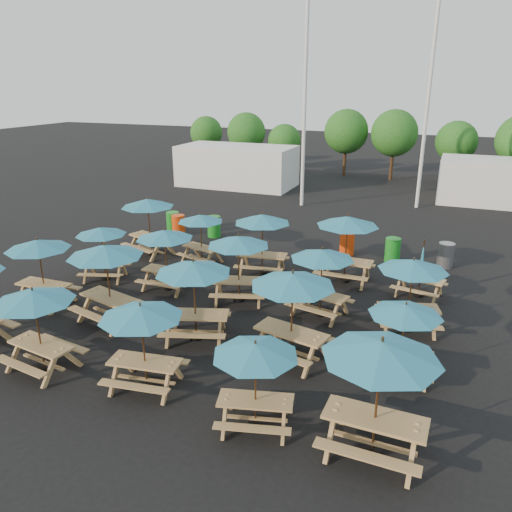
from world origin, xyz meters
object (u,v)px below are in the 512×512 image
at_px(picnic_unit_9, 193,272).
at_px(waste_bin_5, 446,255).
at_px(picnic_unit_15, 347,225).
at_px(waste_bin_4, 393,250).
at_px(picnic_unit_2, 101,234).
at_px(waste_bin_3, 347,244).
at_px(picnic_unit_11, 262,222).
at_px(waste_bin_2, 214,226).
at_px(picnic_unit_8, 141,317).
at_px(picnic_unit_18, 413,269).
at_px(picnic_unit_12, 255,354).
at_px(picnic_unit_19, 421,273).
at_px(picnic_unit_6, 165,238).
at_px(picnic_unit_1, 38,248).
at_px(picnic_unit_14, 322,258).
at_px(picnic_unit_13, 293,285).
at_px(picnic_unit_10, 238,245).
at_px(picnic_unit_4, 34,301).
at_px(waste_bin_1, 179,225).
at_px(picnic_unit_3, 148,206).
at_px(picnic_unit_17, 405,314).
at_px(waste_bin_0, 173,222).
at_px(picnic_unit_16, 381,357).

bearing_deg(picnic_unit_9, waste_bin_5, 35.52).
relative_size(picnic_unit_15, waste_bin_4, 2.54).
bearing_deg(picnic_unit_9, picnic_unit_2, 133.87).
xyz_separation_m(picnic_unit_15, waste_bin_3, (-0.55, 3.02, -1.70)).
height_order(picnic_unit_11, waste_bin_2, picnic_unit_11).
height_order(picnic_unit_8, picnic_unit_18, picnic_unit_18).
distance_m(picnic_unit_12, waste_bin_2, 14.20).
bearing_deg(picnic_unit_19, picnic_unit_2, -154.78).
bearing_deg(picnic_unit_6, waste_bin_5, 34.49).
xyz_separation_m(picnic_unit_15, picnic_unit_18, (2.58, -3.13, -0.24)).
relative_size(picnic_unit_1, waste_bin_2, 2.30).
height_order(picnic_unit_2, picnic_unit_14, picnic_unit_14).
distance_m(picnic_unit_18, waste_bin_3, 7.05).
height_order(picnic_unit_18, waste_bin_3, picnic_unit_18).
bearing_deg(picnic_unit_13, waste_bin_4, 92.63).
bearing_deg(picnic_unit_12, waste_bin_2, 105.24).
distance_m(picnic_unit_10, picnic_unit_18, 5.55).
distance_m(picnic_unit_10, picnic_unit_13, 4.06).
relative_size(picnic_unit_4, picnic_unit_12, 1.02).
bearing_deg(picnic_unit_10, waste_bin_2, 105.35).
bearing_deg(waste_bin_1, waste_bin_5, 0.62).
xyz_separation_m(picnic_unit_6, waste_bin_3, (5.21, 6.09, -1.44)).
bearing_deg(picnic_unit_19, picnic_unit_4, -124.20).
bearing_deg(picnic_unit_10, picnic_unit_4, -134.57).
bearing_deg(picnic_unit_6, picnic_unit_13, -26.49).
bearing_deg(picnic_unit_1, waste_bin_1, 88.36).
distance_m(picnic_unit_13, waste_bin_1, 12.45).
bearing_deg(picnic_unit_3, picnic_unit_14, -2.96).
xyz_separation_m(picnic_unit_10, picnic_unit_17, (5.62, -2.74, -0.27)).
bearing_deg(picnic_unit_15, waste_bin_2, 155.60).
bearing_deg(picnic_unit_1, picnic_unit_13, -2.49).
relative_size(picnic_unit_11, picnic_unit_13, 0.91).
relative_size(picnic_unit_17, waste_bin_2, 2.02).
distance_m(picnic_unit_2, picnic_unit_19, 11.51).
height_order(picnic_unit_18, waste_bin_5, picnic_unit_18).
xyz_separation_m(picnic_unit_2, waste_bin_2, (1.40, 6.45, -1.29)).
xyz_separation_m(picnic_unit_4, waste_bin_0, (-3.33, 12.17, -1.46)).
distance_m(picnic_unit_14, waste_bin_5, 7.22).
xyz_separation_m(picnic_unit_4, picnic_unit_10, (3.00, 5.82, 0.06)).
bearing_deg(picnic_unit_10, picnic_unit_1, -172.80).
bearing_deg(picnic_unit_2, picnic_unit_1, -116.57).
relative_size(picnic_unit_16, waste_bin_2, 2.57).
bearing_deg(picnic_unit_14, picnic_unit_3, 172.65).
bearing_deg(picnic_unit_17, picnic_unit_18, 87.28).
distance_m(picnic_unit_11, picnic_unit_18, 6.36).
distance_m(picnic_unit_13, waste_bin_0, 13.13).
bearing_deg(waste_bin_5, picnic_unit_17, -95.07).
xyz_separation_m(picnic_unit_1, picnic_unit_4, (2.89, -3.14, -0.04)).
distance_m(picnic_unit_2, picnic_unit_13, 8.77).
xyz_separation_m(picnic_unit_12, picnic_unit_16, (2.50, 0.11, 0.44)).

